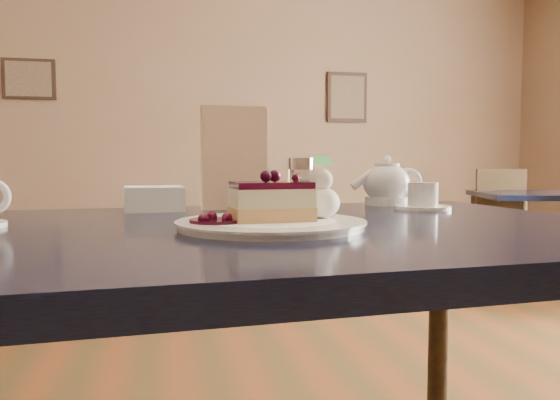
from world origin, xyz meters
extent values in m
cube|color=#8E6D5A|center=(0.00, 5.00, 1.50)|extent=(8.00, 0.02, 3.00)
cube|color=black|center=(-1.50, 4.97, 1.70)|extent=(0.50, 0.03, 0.40)
cube|color=black|center=(1.80, 4.97, 1.60)|extent=(0.45, 0.03, 0.55)
cube|color=#0F1732|center=(-0.03, 0.02, 0.76)|extent=(1.30, 0.91, 0.04)
cylinder|color=#34220D|center=(0.51, 0.41, 0.37)|extent=(0.05, 0.05, 0.74)
cylinder|color=white|center=(-0.03, -0.03, 0.78)|extent=(0.29, 0.29, 0.01)
cube|color=tan|center=(-0.03, -0.03, 0.80)|extent=(0.13, 0.10, 0.02)
cube|color=beige|center=(-0.03, -0.03, 0.83)|extent=(0.13, 0.09, 0.03)
cube|color=black|center=(-0.03, -0.03, 0.85)|extent=(0.13, 0.09, 0.01)
ellipsoid|color=white|center=(0.06, -0.01, 0.82)|extent=(0.06, 0.06, 0.05)
cylinder|color=black|center=(-0.11, -0.04, 0.79)|extent=(0.08, 0.08, 0.01)
cylinder|color=white|center=(0.37, 0.25, 0.78)|extent=(0.12, 0.12, 0.01)
cylinder|color=white|center=(0.37, 0.25, 0.81)|extent=(0.07, 0.07, 0.05)
ellipsoid|color=white|center=(0.34, 0.38, 0.83)|extent=(0.11, 0.11, 0.10)
cylinder|color=white|center=(0.34, 0.38, 0.88)|extent=(0.06, 0.06, 0.01)
cylinder|color=white|center=(0.26, 0.38, 0.83)|extent=(0.06, 0.02, 0.05)
cube|color=white|center=(-0.04, 0.34, 0.89)|extent=(0.15, 0.04, 0.23)
cylinder|color=white|center=(0.12, 0.34, 0.82)|extent=(0.06, 0.06, 0.09)
cylinder|color=silver|center=(0.12, 0.34, 0.88)|extent=(0.06, 0.06, 0.03)
cube|color=white|center=(-0.21, 0.35, 0.80)|extent=(0.13, 0.13, 0.05)
cube|color=#0F1732|center=(2.39, 2.44, 0.65)|extent=(1.05, 0.92, 0.04)
cylinder|color=#34220D|center=(2.02, 2.16, 0.32)|extent=(0.04, 0.04, 0.64)
cylinder|color=#34220D|center=(2.02, 2.73, 0.32)|extent=(0.04, 0.04, 0.64)
camera|label=1|loc=(-0.19, -0.87, 0.88)|focal=35.00mm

